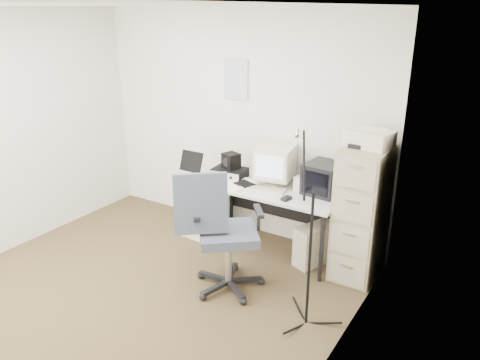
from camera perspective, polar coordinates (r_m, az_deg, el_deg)
The scene contains 22 objects.
floor at distance 4.50m, azimuth -12.79°, elevation -13.81°, with size 3.60×3.60×0.01m, color #3D2E1B.
ceiling at distance 3.76m, azimuth -15.90°, elevation 19.85°, with size 3.60×3.60×0.01m, color white.
wall_back at distance 5.30m, azimuth -0.20°, elevation 6.84°, with size 3.60×0.02×2.50m, color silver.
wall_right at distance 3.00m, azimuth 10.80°, elevation -4.31°, with size 0.02×3.60×2.50m, color silver.
wall_calendar at distance 5.21m, azimuth -0.47°, elevation 12.20°, with size 0.30×0.02×0.44m, color white.
filing_cabinet at distance 4.59m, azimuth 14.59°, elevation -3.92°, with size 0.40×0.60×1.30m, color gray.
printer at distance 4.37m, azimuth 15.46°, elevation 4.88°, with size 0.40×0.27×0.15m, color silver.
desk at distance 5.01m, azimuth 3.81°, elevation -4.77°, with size 1.50×0.70×0.73m, color silver.
crt_monitor at distance 4.90m, azimuth 4.30°, elevation 1.77°, with size 0.37×0.39×0.40m, color silver.
crt_tv at distance 4.73m, azimuth 10.18°, elevation 0.21°, with size 0.34×0.36×0.31m, color black.
desk_speaker at distance 4.77m, azimuth 7.15°, elevation -0.46°, with size 0.08×0.08×0.15m, color beige.
keyboard at distance 4.77m, azimuth 2.68°, elevation -1.13°, with size 0.48×0.17×0.03m, color silver.
mouse at distance 4.55m, azimuth 5.67°, elevation -2.25°, with size 0.06×0.11×0.03m, color black.
radio_receiver at distance 5.12m, azimuth -1.27°, elevation 0.88°, with size 0.36×0.26×0.10m, color black.
radio_speaker at distance 5.10m, azimuth -1.09°, elevation 2.38°, with size 0.16×0.15×0.16m, color black.
papers at distance 4.89m, azimuth 0.18°, elevation -0.57°, with size 0.25×0.34×0.02m, color white.
pc_tower at distance 4.88m, azimuth 9.15°, elevation -7.76°, with size 0.20×0.45×0.42m, color silver.
office_chair at distance 4.25m, azimuth -1.47°, elevation -6.34°, with size 0.67×0.67×1.16m, color #39404F.
side_cart at distance 5.40m, azimuth -4.78°, elevation -3.62°, with size 0.48×0.39×0.60m, color silver.
music_stand at distance 5.24m, azimuth -5.72°, elevation 1.47°, with size 0.28×0.15×0.41m, color black.
headphones at distance 5.23m, azimuth -6.09°, elevation -0.35°, with size 0.16×0.16×0.03m, color black.
mic_stand at distance 3.73m, azimuth 8.62°, elevation -7.27°, with size 0.02×0.02×1.54m, color black.
Camera 1 is at (2.74, -2.57, 2.48)m, focal length 35.00 mm.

